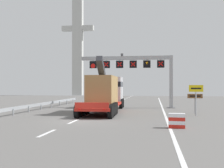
{
  "coord_description": "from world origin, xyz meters",
  "views": [
    {
      "loc": [
        5.25,
        -21.3,
        2.58
      ],
      "look_at": [
        0.64,
        10.64,
        2.81
      ],
      "focal_mm": 46.96,
      "sensor_mm": 36.0,
      "label": 1
    }
  ],
  "objects": [
    {
      "name": "heavy_haul_truck_red",
      "position": [
        0.26,
        8.91,
        1.99
      ],
      "size": [
        3.34,
        14.12,
        5.3
      ],
      "color": "red",
      "rests_on": "ground"
    },
    {
      "name": "tourist_info_sign_brown",
      "position": [
        9.08,
        7.27,
        1.39
      ],
      "size": [
        1.4,
        0.15,
        1.84
      ],
      "color": "#9EA0A5",
      "rests_on": "ground"
    },
    {
      "name": "lane_markings",
      "position": [
        -0.56,
        25.76,
        0.01
      ],
      "size": [
        0.2,
        66.12,
        0.01
      ],
      "color": "silver",
      "rests_on": "ground"
    },
    {
      "name": "guardrail_left",
      "position": [
        -7.01,
        10.72,
        0.56
      ],
      "size": [
        0.13,
        25.43,
        0.76
      ],
      "color": "#999EA3",
      "rests_on": "ground"
    },
    {
      "name": "edge_line_right",
      "position": [
        6.2,
        12.0,
        0.01
      ],
      "size": [
        0.2,
        63.0,
        0.01
      ],
      "primitive_type": "cube",
      "color": "silver",
      "rests_on": "ground"
    },
    {
      "name": "ground",
      "position": [
        0.0,
        0.0,
        0.0
      ],
      "size": [
        112.0,
        112.0,
        0.0
      ],
      "primitive_type": "plane",
      "color": "slate"
    },
    {
      "name": "crash_barrier_striped",
      "position": [
        6.63,
        -2.93,
        0.45
      ],
      "size": [
        1.04,
        0.59,
        0.9
      ],
      "color": "red",
      "rests_on": "ground"
    },
    {
      "name": "bridge_pylon_distant",
      "position": [
        -16.06,
        58.77,
        15.6
      ],
      "size": [
        9.0,
        2.0,
        30.43
      ],
      "color": "#B7B7B2",
      "rests_on": "ground"
    },
    {
      "name": "exit_sign_yellow",
      "position": [
        8.82,
        4.72,
        1.98
      ],
      "size": [
        1.2,
        0.15,
        2.67
      ],
      "color": "#9EA0A5",
      "rests_on": "ground"
    },
    {
      "name": "overhead_lane_gantry",
      "position": [
        3.23,
        13.85,
        5.03
      ],
      "size": [
        11.24,
        0.9,
        6.51
      ],
      "color": "#9EA0A5",
      "rests_on": "ground"
    }
  ]
}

